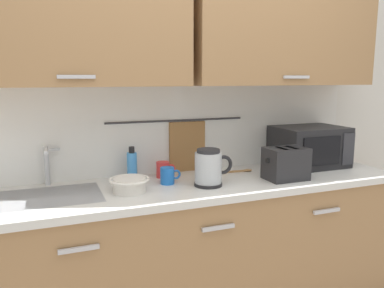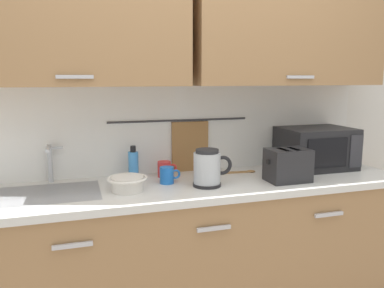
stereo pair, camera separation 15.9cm
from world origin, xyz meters
name	(u,v)px [view 1 (the left image)]	position (x,y,z in m)	size (l,w,h in m)	color
counter_unit	(194,254)	(-0.01, 0.30, 0.46)	(2.53, 0.64, 0.90)	#997047
back_wall_assembly	(182,73)	(0.00, 0.53, 1.52)	(3.70, 0.41, 2.50)	silver
sink_faucet	(47,161)	(-0.79, 0.53, 1.04)	(0.09, 0.17, 0.22)	#B2B5BA
microwave	(309,146)	(0.88, 0.41, 1.04)	(0.46, 0.35, 0.27)	black
electric_kettle	(209,168)	(0.04, 0.21, 1.00)	(0.23, 0.16, 0.21)	black
dish_soap_bottle	(132,165)	(-0.32, 0.50, 0.99)	(0.06, 0.06, 0.20)	#3F8CD8
mug_near_sink	(168,176)	(-0.16, 0.33, 0.95)	(0.12, 0.08, 0.09)	blue
mixing_bowl	(129,184)	(-0.40, 0.24, 0.94)	(0.21, 0.21, 0.08)	silver
toaster	(286,163)	(0.52, 0.17, 1.00)	(0.26, 0.17, 0.19)	#232326
mug_by_kettle	(163,170)	(-0.14, 0.48, 0.95)	(0.12, 0.08, 0.09)	red
wooden_spoon	(237,171)	(0.34, 0.43, 0.91)	(0.28, 0.06, 0.01)	#9E7042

